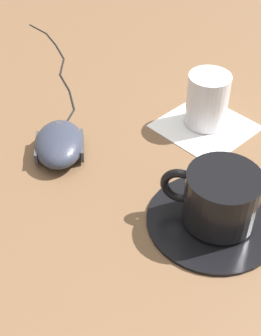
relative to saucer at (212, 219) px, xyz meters
name	(u,v)px	position (x,y,z in m)	size (l,w,h in m)	color
ground_plane	(167,168)	(-0.09, 0.06, 0.00)	(3.00, 3.00, 0.00)	brown
saucer	(212,219)	(0.00, 0.00, 0.00)	(0.16, 0.16, 0.01)	black
coffee_cup	(220,197)	(0.00, 0.00, 0.04)	(0.11, 0.09, 0.06)	black
computer_mouse	(59,144)	(-0.23, 0.01, 0.01)	(0.11, 0.12, 0.04)	#2D3342
mouse_cable	(58,67)	(-0.37, 0.21, 0.00)	(0.26, 0.26, 0.00)	black
napkin_under_glass	(205,126)	(-0.08, 0.17, 0.00)	(0.12, 0.12, 0.00)	white
drinking_glass	(207,100)	(-0.08, 0.18, 0.04)	(0.06, 0.06, 0.08)	silver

